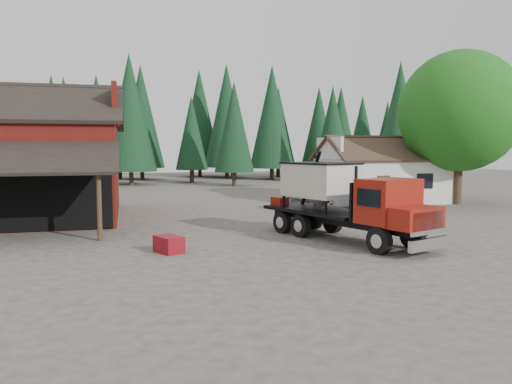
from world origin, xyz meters
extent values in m
plane|color=#453B36|center=(0.00, 0.00, 0.00)|extent=(120.00, 120.00, 0.00)
cube|color=black|center=(-11.00, 12.50, 6.00)|extent=(12.80, 5.53, 2.35)
cube|color=#601410|center=(-5.00, 10.00, 6.00)|extent=(0.25, 7.00, 2.00)
cylinder|color=#382619|center=(-5.60, 2.10, 1.40)|extent=(0.20, 0.20, 2.80)
cube|color=silver|center=(13.00, 13.00, 1.50)|extent=(8.00, 6.00, 3.00)
cube|color=#38281E|center=(13.00, 11.50, 3.75)|extent=(8.60, 3.42, 1.80)
cube|color=#38281E|center=(13.00, 14.50, 3.75)|extent=(8.60, 3.42, 1.80)
cube|color=silver|center=(9.00, 13.00, 3.75)|extent=(0.20, 4.20, 1.50)
cube|color=silver|center=(17.00, 13.00, 3.75)|extent=(0.20, 4.20, 1.50)
cube|color=#38281E|center=(11.50, 9.98, 1.00)|extent=(0.90, 0.06, 2.00)
cube|color=black|center=(14.50, 9.98, 1.60)|extent=(1.20, 0.06, 1.00)
cylinder|color=#382619|center=(17.00, 10.00, 1.60)|extent=(0.60, 0.60, 3.20)
sphere|color=#175F15|center=(17.00, 10.00, 6.20)|extent=(8.00, 8.00, 8.00)
sphere|color=#175F15|center=(15.80, 10.80, 5.00)|extent=(4.40, 4.40, 4.40)
sphere|color=#175F15|center=(18.00, 9.20, 5.30)|extent=(4.80, 4.80, 4.80)
cylinder|color=#382619|center=(6.00, 30.00, 0.80)|extent=(0.44, 0.44, 1.60)
cone|color=black|center=(6.00, 30.00, 5.90)|extent=(3.96, 3.96, 9.00)
cylinder|color=#382619|center=(22.00, 26.00, 0.80)|extent=(0.44, 0.44, 1.60)
cone|color=black|center=(22.00, 26.00, 6.90)|extent=(4.84, 4.84, 11.00)
cylinder|color=#382619|center=(-4.00, 34.00, 0.80)|extent=(0.44, 0.44, 1.60)
cone|color=black|center=(-4.00, 34.00, 7.40)|extent=(5.28, 5.28, 12.00)
cylinder|color=black|center=(4.08, -3.17, 0.49)|extent=(0.63, 1.02, 0.97)
cylinder|color=black|center=(5.81, -2.51, 0.49)|extent=(0.63, 1.02, 0.97)
cylinder|color=black|center=(2.57, 0.79, 0.49)|extent=(0.63, 1.02, 0.97)
cylinder|color=black|center=(4.30, 1.45, 0.49)|extent=(0.63, 1.02, 0.97)
cylinder|color=black|center=(2.13, 1.95, 0.49)|extent=(0.63, 1.02, 0.97)
cylinder|color=black|center=(3.86, 2.61, 0.49)|extent=(0.63, 1.02, 0.97)
cube|color=black|center=(3.94, -0.20, 0.84)|extent=(3.61, 7.44, 0.35)
cube|color=silver|center=(5.43, -4.12, 0.49)|extent=(1.96, 0.87, 0.40)
cube|color=silver|center=(5.40, -4.04, 1.19)|extent=(1.60, 0.68, 0.79)
cube|color=maroon|center=(5.21, -3.54, 1.32)|extent=(2.27, 1.78, 0.75)
cube|color=maroon|center=(4.80, -2.47, 1.81)|extent=(2.52, 2.16, 1.63)
cube|color=black|center=(5.05, -3.13, 2.08)|extent=(1.76, 0.73, 0.79)
cylinder|color=black|center=(3.69, -2.04, 2.30)|extent=(0.16, 0.16, 1.59)
cube|color=black|center=(4.49, -1.64, 1.77)|extent=(2.06, 0.87, 1.41)
cube|color=black|center=(3.50, 0.96, 1.08)|extent=(3.93, 5.59, 0.14)
cube|color=beige|center=(3.50, 0.96, 2.38)|extent=(2.94, 3.45, 1.41)
cone|color=beige|center=(3.50, 0.96, 1.50)|extent=(2.51, 2.51, 0.62)
cube|color=black|center=(3.50, 0.96, 3.11)|extent=(3.05, 3.56, 0.07)
cylinder|color=black|center=(3.55, 2.30, 2.30)|extent=(0.36, 1.96, 2.70)
cube|color=maroon|center=(2.25, 2.75, 1.32)|extent=(0.75, 0.85, 0.40)
cylinder|color=silver|center=(5.55, -1.57, 0.75)|extent=(0.78, 1.00, 0.49)
imported|color=#97999E|center=(8.00, 10.00, 0.85)|extent=(6.74, 5.40, 1.70)
cube|color=maroon|center=(-3.09, -0.97, 0.30)|extent=(1.11, 1.30, 0.60)
camera|label=1|loc=(-4.52, -18.87, 3.74)|focal=35.00mm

